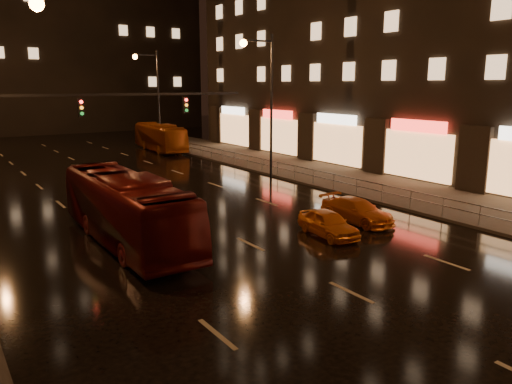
% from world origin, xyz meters
% --- Properties ---
extents(ground, '(140.00, 140.00, 0.00)m').
position_xyz_m(ground, '(0.00, 20.00, 0.00)').
color(ground, black).
rests_on(ground, ground).
extents(sidewalk_right, '(7.00, 70.00, 0.15)m').
position_xyz_m(sidewalk_right, '(13.50, 15.00, 0.07)').
color(sidewalk_right, '#38332D').
rests_on(sidewalk_right, ground).
extents(building_distant, '(44.00, 16.00, 36.00)m').
position_xyz_m(building_distant, '(4.00, 72.00, 18.00)').
color(building_distant, black).
rests_on(building_distant, ground).
extents(traffic_signal, '(15.31, 0.32, 6.20)m').
position_xyz_m(traffic_signal, '(-5.06, 20.00, 4.74)').
color(traffic_signal, black).
rests_on(traffic_signal, ground).
extents(railing_right, '(0.05, 56.00, 1.00)m').
position_xyz_m(railing_right, '(10.20, 18.00, 0.90)').
color(railing_right, '#99999E').
rests_on(railing_right, sidewalk_right).
extents(bus_red, '(2.55, 10.65, 2.96)m').
position_xyz_m(bus_red, '(-4.20, 13.19, 1.48)').
color(bus_red, '#63100E').
rests_on(bus_red, ground).
extents(bus_curb, '(2.94, 9.92, 2.73)m').
position_xyz_m(bus_curb, '(9.00, 40.62, 1.36)').
color(bus_curb, '#AF5111').
rests_on(bus_curb, ground).
extents(taxi_near, '(1.79, 3.57, 1.17)m').
position_xyz_m(taxi_near, '(3.55, 9.09, 0.58)').
color(taxi_near, orange).
rests_on(taxi_near, ground).
extents(taxi_far, '(1.81, 4.09, 1.17)m').
position_xyz_m(taxi_far, '(6.24, 10.00, 0.58)').
color(taxi_far, orange).
rests_on(taxi_far, ground).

